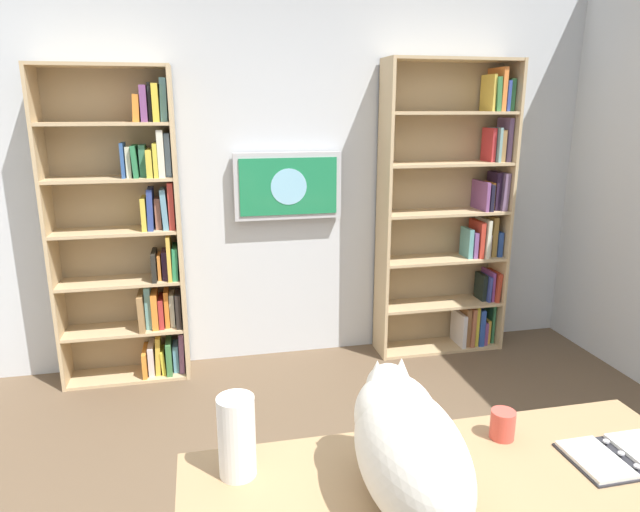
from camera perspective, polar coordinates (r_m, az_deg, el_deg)
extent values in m
cube|color=silver|center=(3.93, -3.60, 8.69)|extent=(4.52, 0.06, 2.70)
cube|color=tan|center=(4.32, 18.13, 4.49)|extent=(0.02, 0.28, 2.09)
cube|color=tan|center=(3.94, 6.47, 4.19)|extent=(0.02, 0.28, 2.09)
cube|color=tan|center=(4.23, 11.82, 4.71)|extent=(0.94, 0.01, 2.09)
cube|color=tan|center=(4.42, 11.80, -8.96)|extent=(0.90, 0.27, 0.02)
cube|color=tan|center=(4.29, 12.04, -4.74)|extent=(0.90, 0.27, 0.02)
cube|color=tan|center=(4.19, 12.30, -0.28)|extent=(0.90, 0.27, 0.02)
cube|color=tan|center=(4.11, 12.57, 4.37)|extent=(0.90, 0.27, 0.02)
cube|color=tan|center=(4.06, 12.85, 9.16)|extent=(0.90, 0.27, 0.02)
cube|color=tan|center=(4.04, 13.14, 14.03)|extent=(0.90, 0.27, 0.02)
cube|color=tan|center=(4.05, 13.44, 18.91)|extent=(0.90, 0.27, 0.02)
cube|color=#347A4B|center=(4.54, 16.86, -6.36)|extent=(0.02, 0.15, 0.31)
cube|color=gold|center=(4.54, 16.49, -7.21)|extent=(0.03, 0.13, 0.18)
cube|color=#874886|center=(4.53, 16.06, -7.28)|extent=(0.03, 0.19, 0.18)
cube|color=#2A4BA0|center=(4.48, 15.71, -6.75)|extent=(0.04, 0.19, 0.29)
cube|color=yellow|center=(4.47, 15.20, -6.58)|extent=(0.03, 0.20, 0.31)
cube|color=#A55F40|center=(4.44, 14.91, -6.78)|extent=(0.03, 0.19, 0.30)
cube|color=#93643C|center=(4.44, 14.38, -6.76)|extent=(0.04, 0.20, 0.30)
cube|color=silver|center=(4.43, 13.94, -7.12)|extent=(0.03, 0.22, 0.25)
cube|color=#AE3824|center=(4.42, 17.25, -2.84)|extent=(0.04, 0.19, 0.22)
cube|color=#823F8A|center=(4.43, 16.73, -2.77)|extent=(0.02, 0.19, 0.22)
cube|color=#354191|center=(4.41, 16.47, -3.04)|extent=(0.03, 0.18, 0.19)
cube|color=black|center=(4.40, 16.05, -2.98)|extent=(0.04, 0.14, 0.20)
cube|color=navy|center=(4.34, 17.49, 1.29)|extent=(0.04, 0.15, 0.18)
cube|color=olive|center=(4.32, 16.96, 2.01)|extent=(0.04, 0.16, 0.29)
cube|color=silver|center=(4.32, 16.48, 1.17)|extent=(0.03, 0.15, 0.16)
cube|color=beige|center=(4.28, 16.21, 1.86)|extent=(0.03, 0.21, 0.28)
cube|color=#BF3728|center=(4.27, 15.66, 1.76)|extent=(0.03, 0.20, 0.27)
cube|color=#784B89|center=(4.26, 15.09, 1.26)|extent=(0.03, 0.20, 0.19)
cube|color=#5B9E9F|center=(4.23, 14.72, 1.35)|extent=(0.03, 0.15, 0.22)
cube|color=slate|center=(4.28, 17.77, 6.39)|extent=(0.05, 0.23, 0.27)
cube|color=#27172E|center=(4.26, 17.28, 6.39)|extent=(0.04, 0.15, 0.27)
cube|color=orange|center=(4.25, 16.81, 5.92)|extent=(0.02, 0.15, 0.20)
cube|color=black|center=(4.22, 16.60, 5.81)|extent=(0.03, 0.19, 0.19)
cube|color=#7C4881|center=(4.22, 16.04, 5.97)|extent=(0.03, 0.24, 0.21)
cube|color=slate|center=(4.25, 18.26, 11.20)|extent=(0.03, 0.18, 0.30)
cube|color=#9B7545|center=(4.22, 17.78, 10.67)|extent=(0.04, 0.14, 0.22)
cube|color=#709C9D|center=(4.20, 17.31, 10.80)|extent=(0.02, 0.20, 0.24)
cube|color=#C03034|center=(4.20, 16.81, 10.81)|extent=(0.03, 0.16, 0.23)
cube|color=#39824B|center=(4.23, 18.59, 15.28)|extent=(0.04, 0.14, 0.22)
cube|color=#2F4290|center=(4.22, 17.99, 15.24)|extent=(0.02, 0.22, 0.20)
cube|color=orange|center=(4.21, 17.57, 15.87)|extent=(0.03, 0.23, 0.29)
cube|color=#3B7940|center=(4.17, 17.20, 15.47)|extent=(0.04, 0.19, 0.23)
cube|color=#E2BF49|center=(4.17, 16.76, 15.63)|extent=(0.02, 0.19, 0.24)
cube|color=tan|center=(3.75, -14.15, 2.72)|extent=(0.02, 0.28, 2.02)
cube|color=tan|center=(3.86, -25.83, 2.01)|extent=(0.02, 0.28, 2.02)
cube|color=tan|center=(3.92, -19.83, 2.79)|extent=(0.80, 0.01, 2.02)
cube|color=tan|center=(4.11, -18.80, -11.39)|extent=(0.76, 0.27, 0.02)
cube|color=tan|center=(3.98, -19.21, -7.06)|extent=(0.76, 0.27, 0.02)
cube|color=tan|center=(3.87, -19.63, -2.46)|extent=(0.76, 0.27, 0.02)
cube|color=tan|center=(3.79, -20.08, 2.37)|extent=(0.76, 0.27, 0.02)
cube|color=tan|center=(3.73, -20.54, 7.38)|extent=(0.76, 0.27, 0.02)
cube|color=tan|center=(3.71, -21.02, 12.49)|extent=(0.76, 0.27, 0.02)
cube|color=tan|center=(3.71, -21.53, 17.63)|extent=(0.76, 0.27, 0.02)
cube|color=#865478|center=(4.02, -13.91, -9.24)|extent=(0.04, 0.17, 0.28)
cube|color=#6098B2|center=(4.04, -14.45, -9.84)|extent=(0.04, 0.14, 0.19)
cube|color=#3C783E|center=(4.03, -15.08, -9.67)|extent=(0.04, 0.23, 0.23)
cube|color=gold|center=(4.03, -15.66, -10.21)|extent=(0.03, 0.14, 0.17)
cube|color=gold|center=(4.02, -16.15, -9.54)|extent=(0.04, 0.14, 0.27)
cube|color=beige|center=(4.04, -16.77, -9.92)|extent=(0.04, 0.19, 0.20)
cube|color=orange|center=(4.05, -17.34, -10.13)|extent=(0.03, 0.24, 0.17)
cube|color=black|center=(3.88, -14.21, -5.19)|extent=(0.03, 0.19, 0.23)
cube|color=beige|center=(3.91, -14.81, -5.20)|extent=(0.03, 0.13, 0.22)
cube|color=orange|center=(3.90, -15.31, -5.05)|extent=(0.03, 0.15, 0.25)
cube|color=#AF2E2C|center=(3.92, -15.83, -5.40)|extent=(0.03, 0.20, 0.20)
cube|color=orange|center=(3.90, -16.44, -5.17)|extent=(0.04, 0.19, 0.25)
cube|color=#68A3A1|center=(3.90, -17.06, -4.89)|extent=(0.04, 0.15, 0.29)
cube|color=#9C7546|center=(3.90, -17.67, -5.29)|extent=(0.04, 0.24, 0.24)
cube|color=#2B8451|center=(3.80, -14.52, -0.55)|extent=(0.04, 0.21, 0.21)
cube|color=gold|center=(3.78, -15.08, 0.02)|extent=(0.02, 0.24, 0.30)
cube|color=#28172A|center=(3.80, -15.50, -0.80)|extent=(0.03, 0.15, 0.19)
cube|color=orange|center=(3.81, -16.02, -0.99)|extent=(0.02, 0.14, 0.16)
cube|color=black|center=(3.81, -16.50, -0.88)|extent=(0.03, 0.24, 0.18)
cube|color=#C33B32|center=(3.72, -14.90, 5.07)|extent=(0.03, 0.19, 0.30)
cube|color=#6094AB|center=(3.72, -15.55, 4.70)|extent=(0.04, 0.17, 0.26)
cube|color=#9F5E44|center=(3.74, -16.15, 4.24)|extent=(0.04, 0.12, 0.20)
cube|color=#2E4189|center=(3.73, -16.87, 4.65)|extent=(0.04, 0.19, 0.26)
cube|color=gold|center=(3.73, -17.46, 4.19)|extent=(0.03, 0.19, 0.21)
cube|color=#728DA6|center=(3.67, -15.23, 9.93)|extent=(0.03, 0.13, 0.26)
cube|color=beige|center=(3.68, -15.85, 10.07)|extent=(0.04, 0.22, 0.29)
cube|color=gold|center=(3.68, -16.35, 9.40)|extent=(0.03, 0.22, 0.21)
cube|color=gold|center=(3.69, -16.92, 9.07)|extent=(0.04, 0.22, 0.17)
cube|color=#356E53|center=(3.70, -17.57, 9.26)|extent=(0.04, 0.14, 0.20)
cube|color=#2B7847|center=(3.70, -18.27, 9.19)|extent=(0.04, 0.22, 0.19)
cube|color=beige|center=(3.69, -18.88, 9.08)|extent=(0.03, 0.13, 0.19)
cube|color=#2E5492|center=(3.69, -19.38, 9.22)|extent=(0.02, 0.17, 0.21)
cube|color=#598FA0|center=(3.66, -15.64, 15.07)|extent=(0.04, 0.15, 0.26)
cube|color=gold|center=(3.66, -16.37, 14.76)|extent=(0.04, 0.22, 0.22)
cube|color=black|center=(3.68, -16.89, 14.76)|extent=(0.02, 0.18, 0.23)
cube|color=#784279|center=(3.69, -17.44, 14.60)|extent=(0.04, 0.24, 0.21)
cube|color=orange|center=(3.67, -18.16, 14.13)|extent=(0.05, 0.17, 0.16)
cube|color=#B7B7BC|center=(3.86, -3.29, 7.15)|extent=(0.74, 0.06, 0.46)
cube|color=#1E7F4C|center=(3.83, -3.21, 7.08)|extent=(0.67, 0.01, 0.39)
cylinder|color=#8CCCEA|center=(3.82, -3.20, 7.07)|extent=(0.25, 0.00, 0.25)
cube|color=#A37F56|center=(1.78, 14.16, -22.43)|extent=(1.59, 0.69, 0.03)
cube|color=#A37F56|center=(2.56, 26.79, -20.88)|extent=(0.06, 0.06, 0.70)
ellipsoid|color=silver|center=(1.59, 9.20, -19.46)|extent=(0.27, 0.53, 0.33)
ellipsoid|color=silver|center=(1.66, 7.71, -16.07)|extent=(0.23, 0.29, 0.24)
sphere|color=silver|center=(1.68, 7.01, -13.04)|extent=(0.13, 0.13, 0.13)
cone|color=silver|center=(1.67, 8.27, -11.37)|extent=(0.06, 0.06, 0.07)
cone|color=silver|center=(1.65, 5.84, -11.67)|extent=(0.06, 0.06, 0.07)
cone|color=beige|center=(1.67, 8.34, -11.61)|extent=(0.03, 0.03, 0.05)
cone|color=beige|center=(1.65, 5.90, -11.92)|extent=(0.03, 0.03, 0.05)
cube|color=#26262B|center=(2.01, 26.25, -18.27)|extent=(0.15, 0.22, 0.01)
cube|color=#26262B|center=(2.07, 28.29, -17.64)|extent=(0.03, 0.22, 0.01)
cube|color=white|center=(2.01, 26.28, -18.06)|extent=(0.14, 0.21, 0.01)
cylinder|color=silver|center=(2.02, 29.61, -18.14)|extent=(0.02, 0.02, 0.01)
cylinder|color=silver|center=(2.06, 28.35, -17.28)|extent=(0.02, 0.02, 0.01)
cylinder|color=silver|center=(2.10, 27.15, -16.46)|extent=(0.02, 0.02, 0.01)
cylinder|color=white|center=(1.73, -8.48, -17.74)|extent=(0.11, 0.11, 0.25)
cylinder|color=#D84C3F|center=(2.00, 18.11, -16.01)|extent=(0.08, 0.08, 0.10)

